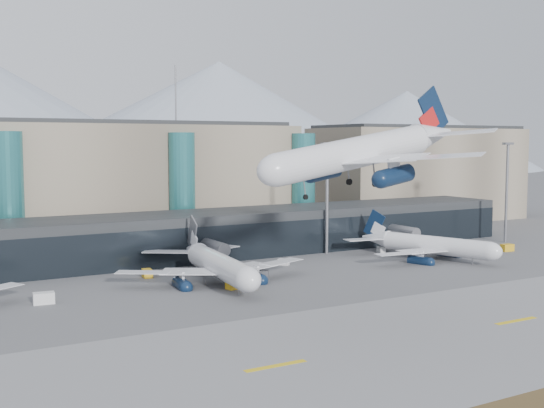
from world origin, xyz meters
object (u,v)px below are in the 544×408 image
Objects in this scene: veh_d at (381,250)px; veh_g at (284,262)px; veh_c at (258,276)px; hero_jet at (372,142)px; lightmast_mid at (327,191)px; veh_h at (236,283)px; jet_parked_mid at (214,256)px; veh_e at (507,248)px; lightmast_right at (507,186)px; jet_parked_right at (421,239)px; veh_b at (147,273)px; veh_a at (44,298)px.

veh_g is (-27.90, -2.43, -0.06)m from veh_d.
hero_jet is at bearing -54.91° from veh_c.
lightmast_mid reaches higher than veh_h.
veh_g is 24.48m from veh_h.
jet_parked_mid is (-6.44, 38.47, -20.97)m from hero_jet.
veh_e is at bearing -86.18° from jet_parked_mid.
lightmast_right is at bearing -77.35° from veh_d.
veh_c is (-78.69, -11.74, -13.39)m from lightmast_right.
veh_g is at bearing -62.65° from jet_parked_mid.
jet_parked_right is 60.93m from veh_b.
lightmast_mid is 11.48× the size of veh_g.
veh_a is at bearing 129.94° from hero_jet.
jet_parked_mid is 50.46m from jet_parked_right.
jet_parked_mid reaches higher than veh_e.
jet_parked_mid is 12.72× the size of veh_e.
jet_parked_mid is 74.80m from veh_e.
hero_jet reaches higher than veh_b.
veh_a is 105.75m from veh_e.
lightmast_right is at bearing 44.72° from veh_c.
veh_c is 17.23m from veh_g.
veh_a reaches higher than veh_b.
lightmast_right reaches higher than veh_h.
veh_g is at bearing -85.55° from veh_b.
jet_parked_mid reaches higher than veh_a.
hero_jet is at bearing -36.67° from veh_a.
veh_h is at bearing -169.76° from lightmast_right.
veh_a is 51.80m from veh_g.
jet_parked_right is 24.59m from veh_e.
veh_e is at bearing 40.52° from veh_g.
jet_parked_right is 32.06m from veh_g.
veh_d is at bearing 158.33° from veh_e.
veh_a is 1.21× the size of veh_b.
hero_jet is at bearing 111.78° from jet_parked_right.
hero_jet is 16.71× the size of veh_g.
veh_e is 74.14m from veh_h.
veh_c is (-28.69, -19.74, -13.39)m from lightmast_mid.
hero_jet reaches higher than lightmast_right.
veh_a is at bearing -164.56° from lightmast_mid.
hero_jet is (-29.38, -53.92, 11.22)m from lightmast_mid.
lightmast_right is at bearing -1.46° from veh_h.
jet_parked_right is at bearing 8.67° from veh_a.
veh_c is at bearing -174.95° from veh_e.
lightmast_mid reaches higher than veh_a.
veh_c is 1.03× the size of veh_h.
veh_e is (74.64, -2.98, -3.82)m from jet_parked_mid.
veh_e is at bearing -7.88° from veh_h.
veh_b is 20.01m from veh_h.
veh_g is at bearing 111.50° from veh_d.
lightmast_right is 7.84× the size of veh_a.
veh_c is (0.68, 34.18, -24.61)m from hero_jet.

